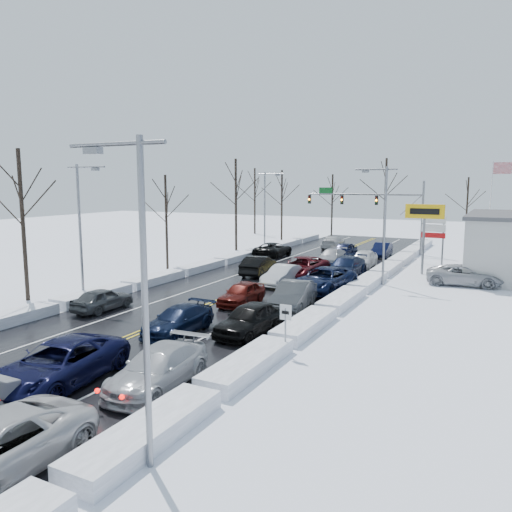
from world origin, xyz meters
The scene contains 42 objects.
ground centered at (0.00, 0.00, 0.00)m, with size 160.00×160.00×0.00m, color silver.
road_surface centered at (0.00, 2.00, 0.01)m, with size 14.00×84.00×0.01m, color black.
snow_bank_left centered at (-7.60, 2.00, 0.00)m, with size 1.56×72.00×0.63m, color white.
snow_bank_right centered at (7.60, 2.00, 0.00)m, with size 1.56×72.00×0.63m, color white.
traffic_signal_mast centered at (3.45, 27.99, 5.48)m, with size 13.28×0.39×8.00m.
tires_plus_sign centered at (10.50, 15.99, 4.99)m, with size 3.20×0.34×6.00m.
used_vehicles_sign centered at (10.50, 22.00, 3.32)m, with size 2.20×0.22×4.65m.
speed_limit_sign centered at (8.20, -8.00, 1.63)m, with size 0.55×0.09×2.35m.
flagpole centered at (15.17, 30.00, 5.93)m, with size 1.87×1.20×10.00m.
streetlight_se centered at (8.30, -18.00, 5.31)m, with size 3.20×0.25×9.00m.
streetlight_ne centered at (8.30, 10.00, 5.31)m, with size 3.20×0.25×9.00m.
streetlight_sw centered at (-8.30, -4.00, 5.31)m, with size 3.20×0.25×9.00m.
streetlight_nw centered at (-8.30, 24.00, 5.31)m, with size 3.20×0.25×9.00m.
tree_left_b centered at (-11.50, -6.00, 6.99)m, with size 4.00×4.00×10.00m.
tree_left_c centered at (-10.50, 8.00, 5.94)m, with size 3.40×3.40×8.50m.
tree_left_d centered at (-11.20, 22.00, 7.33)m, with size 4.20×4.20×10.50m.
tree_left_e centered at (-10.80, 34.00, 6.64)m, with size 3.80×3.80×9.50m.
tree_far_a centered at (-18.00, 40.00, 6.99)m, with size 4.00×4.00×10.00m.
tree_far_b centered at (-6.00, 41.00, 6.29)m, with size 3.60×3.60×9.00m.
tree_far_c centered at (2.00, 39.00, 7.68)m, with size 4.40×4.40×11.00m.
tree_far_d centered at (12.00, 40.50, 5.94)m, with size 3.40×3.40×8.50m.
queued_car_2 centered at (1.74, -15.10, 0.00)m, with size 2.80×6.07×1.69m, color black.
queued_car_3 centered at (1.88, -7.49, 0.00)m, with size 1.95×4.80×1.39m, color black.
queued_car_4 centered at (1.85, -0.54, 0.00)m, with size 1.74×4.32×1.47m, color #4A0E09.
queued_car_5 centered at (1.70, 6.30, 0.00)m, with size 1.62×4.65×1.53m, color white.
queued_car_6 centered at (1.90, 9.80, 0.00)m, with size 2.86×6.20×1.72m, color #44090F.
queued_car_7 centered at (1.73, 17.88, 0.00)m, with size 1.98×4.87×1.41m, color #9EA0A6.
queued_car_8 centered at (1.64, 22.19, 0.00)m, with size 1.85×4.59×1.57m, color black.
queued_car_11 centered at (5.30, -13.55, 0.00)m, with size 2.13×5.24×1.52m, color #ADB0B6.
queued_car_12 centered at (5.29, -5.97, 0.00)m, with size 1.95×4.84×1.65m, color black.
queued_car_13 centered at (5.30, -0.16, 0.00)m, with size 1.82×5.21×1.72m, color #3F4144.
queued_car_14 centered at (5.30, 5.65, 0.00)m, with size 2.85×6.17×1.72m, color #0B1432.
queued_car_15 centered at (5.06, 11.57, 0.00)m, with size 2.37×5.83×1.69m, color black.
queued_car_16 centered at (5.11, 17.05, 0.00)m, with size 1.93×4.80×1.64m, color silver.
queued_car_17 centered at (5.06, 24.63, 0.00)m, with size 1.58×4.53×1.49m, color black.
oncoming_car_0 centered at (-1.89, 9.32, 0.00)m, with size 1.74×4.99×1.64m, color black.
oncoming_car_1 centered at (-5.24, 19.37, 0.00)m, with size 2.57×5.56×1.55m, color black.
oncoming_car_2 centered at (-1.81, 29.00, 0.00)m, with size 2.12×5.22×1.52m, color silver.
oncoming_car_3 centered at (-5.08, -5.74, 0.00)m, with size 1.67×4.16×1.42m, color #424548.
parked_car_0 centered at (14.18, 12.60, 0.00)m, with size 2.59×5.62×1.56m, color #A7A9AF.
parked_car_1 centered at (16.80, 16.99, 0.00)m, with size 2.08×5.11×1.48m, color #404346.
parked_car_2 centered at (14.92, 21.66, 0.00)m, with size 1.89×4.70×1.60m, color #480A09.
Camera 1 is at (16.96, -28.12, 7.80)m, focal length 35.00 mm.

